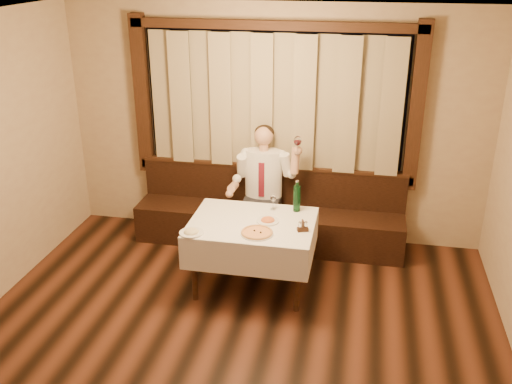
% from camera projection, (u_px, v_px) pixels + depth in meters
% --- Properties ---
extents(room, '(5.01, 6.01, 2.81)m').
position_uv_depth(room, '(235.00, 180.00, 4.86)').
color(room, black).
rests_on(room, ground).
extents(banquette, '(3.20, 0.61, 0.94)m').
position_uv_depth(banquette, '(269.00, 218.00, 6.90)').
color(banquette, black).
rests_on(banquette, ground).
extents(dining_table, '(1.27, 0.97, 0.76)m').
position_uv_depth(dining_table, '(252.00, 231.00, 5.85)').
color(dining_table, black).
rests_on(dining_table, ground).
extents(pizza, '(0.33, 0.33, 0.03)m').
position_uv_depth(pizza, '(257.00, 233.00, 5.54)').
color(pizza, white).
rests_on(pizza, dining_table).
extents(pasta_red, '(0.23, 0.23, 0.08)m').
position_uv_depth(pasta_red, '(268.00, 219.00, 5.79)').
color(pasta_red, white).
rests_on(pasta_red, dining_table).
extents(pasta_cream, '(0.24, 0.24, 0.08)m').
position_uv_depth(pasta_cream, '(191.00, 230.00, 5.55)').
color(pasta_cream, white).
rests_on(pasta_cream, dining_table).
extents(green_bottle, '(0.08, 0.08, 0.35)m').
position_uv_depth(green_bottle, '(297.00, 198.00, 5.99)').
color(green_bottle, '#104B21').
rests_on(green_bottle, dining_table).
extents(table_wine_glass, '(0.06, 0.06, 0.17)m').
position_uv_depth(table_wine_glass, '(273.00, 199.00, 6.03)').
color(table_wine_glass, white).
rests_on(table_wine_glass, dining_table).
extents(cruet_caddy, '(0.12, 0.09, 0.12)m').
position_uv_depth(cruet_caddy, '(303.00, 227.00, 5.59)').
color(cruet_caddy, black).
rests_on(cruet_caddy, dining_table).
extents(seated_man, '(0.82, 0.61, 1.47)m').
position_uv_depth(seated_man, '(263.00, 180.00, 6.62)').
color(seated_man, black).
rests_on(seated_man, ground).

